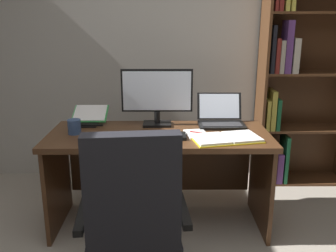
{
  "coord_description": "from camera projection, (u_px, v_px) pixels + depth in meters",
  "views": [
    {
      "loc": [
        -0.04,
        -1.47,
        1.54
      ],
      "look_at": [
        -0.02,
        1.06,
        0.81
      ],
      "focal_mm": 39.38,
      "sensor_mm": 36.0,
      "label": 1
    }
  ],
  "objects": [
    {
      "name": "desk",
      "position": [
        159.0,
        156.0,
        2.83
      ],
      "size": [
        1.62,
        0.68,
        0.75
      ],
      "color": "#4C2D19",
      "rests_on": "ground"
    },
    {
      "name": "coffee_mug",
      "position": [
        74.0,
        127.0,
        2.67
      ],
      "size": [
        0.09,
        0.09,
        0.11
      ],
      "primitive_type": "cylinder",
      "color": "#334C7A",
      "rests_on": "desk"
    },
    {
      "name": "notepad",
      "position": [
        197.0,
        134.0,
        2.67
      ],
      "size": [
        0.19,
        0.23,
        0.01
      ],
      "primitive_type": "cube",
      "rotation": [
        0.0,
        0.0,
        0.19
      ],
      "color": "white",
      "rests_on": "desk"
    },
    {
      "name": "pen",
      "position": [
        199.0,
        133.0,
        2.67
      ],
      "size": [
        0.13,
        0.06,
        0.01
      ],
      "primitive_type": "cylinder",
      "rotation": [
        0.0,
        1.57,
        -0.39
      ],
      "color": "maroon",
      "rests_on": "notepad"
    },
    {
      "name": "laptop",
      "position": [
        221.0,
        119.0,
        2.91
      ],
      "size": [
        0.36,
        0.32,
        0.23
      ],
      "color": "black",
      "rests_on": "desk"
    },
    {
      "name": "monitor",
      "position": [
        157.0,
        97.0,
        2.85
      ],
      "size": [
        0.55,
        0.16,
        0.44
      ],
      "color": "black",
      "rests_on": "desk"
    },
    {
      "name": "computer_mouse",
      "position": [
        114.0,
        135.0,
        2.59
      ],
      "size": [
        0.06,
        0.1,
        0.04
      ],
      "primitive_type": "ellipsoid",
      "color": "black",
      "rests_on": "desk"
    },
    {
      "name": "bookshelf",
      "position": [
        296.0,
        77.0,
        3.42
      ],
      "size": [
        0.88,
        0.32,
        2.15
      ],
      "color": "#4C2D19",
      "rests_on": "ground"
    },
    {
      "name": "open_binder",
      "position": [
        226.0,
        138.0,
        2.55
      ],
      "size": [
        0.51,
        0.36,
        0.02
      ],
      "rotation": [
        0.0,
        0.0,
        0.21
      ],
      "color": "yellow",
      "rests_on": "desk"
    },
    {
      "name": "wall_back",
      "position": [
        170.0,
        35.0,
        3.53
      ],
      "size": [
        5.08,
        0.12,
        2.82
      ],
      "primitive_type": "cube",
      "color": "#B2ADA3",
      "rests_on": "ground"
    },
    {
      "name": "reading_stand_with_book",
      "position": [
        90.0,
        116.0,
        2.95
      ],
      "size": [
        0.27,
        0.27,
        0.13
      ],
      "color": "black",
      "rests_on": "desk"
    },
    {
      "name": "keyboard",
      "position": [
        156.0,
        136.0,
        2.59
      ],
      "size": [
        0.42,
        0.15,
        0.02
      ],
      "primitive_type": "cube",
      "color": "black",
      "rests_on": "desk"
    },
    {
      "name": "office_chair",
      "position": [
        134.0,
        233.0,
        1.99
      ],
      "size": [
        0.64,
        0.6,
        1.03
      ],
      "rotation": [
        0.0,
        0.0,
        0.1
      ],
      "color": "black",
      "rests_on": "ground"
    }
  ]
}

